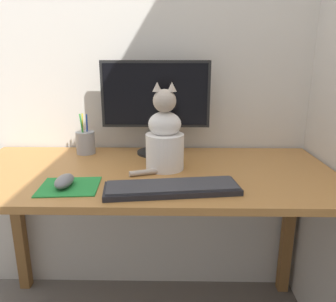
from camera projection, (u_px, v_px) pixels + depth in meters
wall_back at (151, 39)px, 1.46m from camera, size 7.00×0.04×2.50m
desk at (147, 195)px, 1.28m from camera, size 1.43×0.65×0.75m
monitor at (156, 102)px, 1.41m from camera, size 0.47×0.17×0.40m
keyboard at (172, 188)px, 1.05m from camera, size 0.44×0.19×0.02m
mousepad_left at (69, 187)px, 1.08m from camera, size 0.20×0.18×0.00m
computer_mouse_left at (64, 181)px, 1.08m from camera, size 0.06×0.11×0.04m
cat at (165, 138)px, 1.23m from camera, size 0.20×0.18×0.33m
pen_cup at (86, 142)px, 1.46m from camera, size 0.08×0.08×0.18m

